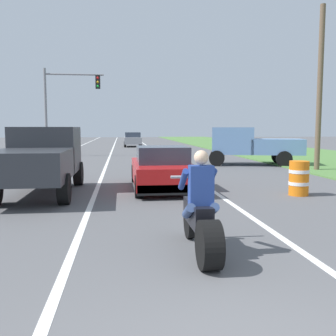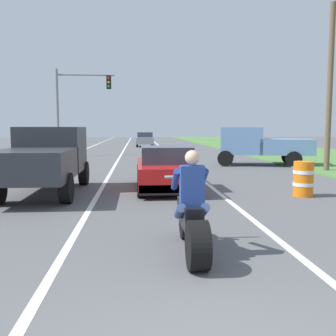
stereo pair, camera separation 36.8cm
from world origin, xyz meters
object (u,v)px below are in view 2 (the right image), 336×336
Objects in this scene: motorcycle_with_rider at (192,218)px; traffic_light_mast_near at (75,99)px; pickup_truck_left_lane_dark_grey at (46,157)px; pickup_truck_right_shoulder_light_blue at (260,144)px; distant_car_far_ahead at (145,139)px; construction_barrel_nearest at (303,179)px; sports_car_red at (166,169)px.

motorcycle_with_rider is 22.72m from traffic_light_mast_near.
pickup_truck_left_lane_dark_grey is 12.17m from pickup_truck_right_shoulder_light_blue.
pickup_truck_left_lane_dark_grey is at bearing -138.43° from pickup_truck_right_shoulder_light_blue.
pickup_truck_right_shoulder_light_blue is 1.29× the size of distant_car_far_ahead.
construction_barrel_nearest is (7.44, -1.08, -0.60)m from pickup_truck_left_lane_dark_grey.
pickup_truck_left_lane_dark_grey is (-3.62, -0.61, 0.48)m from sports_car_red.
motorcycle_with_rider is 0.37× the size of traffic_light_mast_near.
construction_barrel_nearest is at bearing 51.33° from motorcycle_with_rider.
pickup_truck_right_shoulder_light_blue reaches higher than construction_barrel_nearest.
traffic_light_mast_near is 1.50× the size of distant_car_far_ahead.
distant_car_far_ahead is at bearing 90.17° from sports_car_red.
sports_car_red is at bearing 156.18° from construction_barrel_nearest.
sports_car_red is 0.72× the size of traffic_light_mast_near.
motorcycle_with_rider is at bearing -90.03° from distant_car_far_ahead.
motorcycle_with_rider is 6.95m from pickup_truck_left_lane_dark_grey.
pickup_truck_right_shoulder_light_blue is 0.86× the size of traffic_light_mast_near.
distant_car_far_ahead reaches higher than construction_barrel_nearest.
construction_barrel_nearest is (3.92, 4.89, -0.09)m from motorcycle_with_rider.
pickup_truck_right_shoulder_light_blue is 21.65m from distant_car_far_ahead.
pickup_truck_left_lane_dark_grey is at bearing -96.96° from distant_car_far_ahead.
traffic_light_mast_near reaches higher than sports_car_red.
pickup_truck_left_lane_dark_grey reaches higher than sports_car_red.
pickup_truck_left_lane_dark_grey and pickup_truck_right_shoulder_light_blue have the same top height.
motorcycle_with_rider is 34.96m from distant_car_far_ahead.
traffic_light_mast_near reaches higher than pickup_truck_right_shoulder_light_blue.
construction_barrel_nearest is at bearing -23.82° from sports_car_red.
distant_car_far_ahead is at bearing 97.39° from construction_barrel_nearest.
distant_car_far_ahead is (5.10, 13.07, -3.19)m from traffic_light_mast_near.
pickup_truck_right_shoulder_light_blue is at bearing 68.32° from motorcycle_with_rider.
distant_car_far_ahead is (3.54, 28.99, -0.33)m from pickup_truck_left_lane_dark_grey.
construction_barrel_nearest is (3.82, -1.68, -0.13)m from sports_car_red.
pickup_truck_left_lane_dark_grey reaches higher than construction_barrel_nearest.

